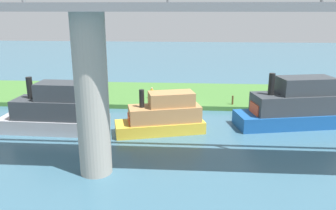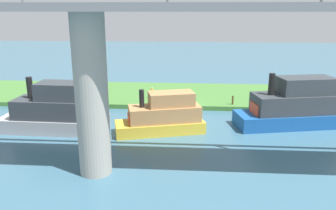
% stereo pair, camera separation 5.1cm
% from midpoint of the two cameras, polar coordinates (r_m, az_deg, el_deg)
% --- Properties ---
extents(ground_plane, '(160.00, 160.00, 0.00)m').
position_cam_midpoint_polar(ground_plane, '(38.14, 1.93, -0.85)').
color(ground_plane, '#386075').
extents(grassy_bank, '(80.00, 12.00, 0.50)m').
position_cam_midpoint_polar(grassy_bank, '(43.85, 2.23, 1.73)').
color(grassy_bank, '#427533').
rests_on(grassy_bank, ground).
extents(bridge_pylon, '(2.18, 2.18, 10.85)m').
position_cam_midpoint_polar(bridge_pylon, '(22.80, -12.73, 1.32)').
color(bridge_pylon, '#9E998E').
rests_on(bridge_pylon, ground).
extents(bridge_span, '(68.66, 4.30, 3.25)m').
position_cam_midpoint_polar(bridge_span, '(22.11, -13.69, 16.33)').
color(bridge_span, slate).
rests_on(bridge_span, bridge_pylon).
extents(person_on_bank, '(0.38, 0.38, 1.39)m').
position_cam_midpoint_polar(person_on_bank, '(40.89, -2.76, 2.04)').
color(person_on_bank, '#2D334C').
rests_on(person_on_bank, grassy_bank).
extents(mooring_post, '(0.20, 0.20, 1.02)m').
position_cam_midpoint_polar(mooring_post, '(39.09, 10.77, 0.82)').
color(mooring_post, brown).
rests_on(mooring_post, grassy_bank).
extents(riverboat_paddlewheel, '(9.98, 3.59, 5.05)m').
position_cam_midpoint_polar(riverboat_paddlewheel, '(32.89, -18.27, -1.04)').
color(riverboat_paddlewheel, '#99999E').
rests_on(riverboat_paddlewheel, ground).
extents(skiff_small, '(10.71, 5.40, 5.23)m').
position_cam_midpoint_polar(skiff_small, '(34.73, 20.28, -0.23)').
color(skiff_small, '#195199').
rests_on(skiff_small, ground).
extents(pontoon_yellow, '(8.48, 4.73, 4.12)m').
position_cam_midpoint_polar(pontoon_yellow, '(30.95, -0.93, -1.92)').
color(pontoon_yellow, gold).
rests_on(pontoon_yellow, ground).
extents(houseboat_blue, '(5.11, 2.66, 1.62)m').
position_cam_midpoint_polar(houseboat_blue, '(36.44, -14.84, -1.25)').
color(houseboat_blue, gold).
rests_on(houseboat_blue, ground).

